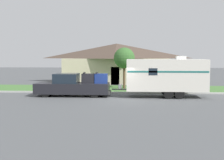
% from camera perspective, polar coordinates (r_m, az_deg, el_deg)
% --- Properties ---
extents(ground_plane, '(120.00, 120.00, 0.00)m').
position_cam_1_polar(ground_plane, '(24.81, 1.27, -3.52)').
color(ground_plane, '#515456').
extents(curb_strip, '(80.00, 0.30, 0.14)m').
position_cam_1_polar(curb_strip, '(28.52, 1.58, -2.31)').
color(curb_strip, '#ADADA8').
rests_on(curb_strip, ground_plane).
extents(lawn_strip, '(80.00, 7.00, 0.03)m').
position_cam_1_polar(lawn_strip, '(32.15, 1.81, -1.62)').
color(lawn_strip, '#477538').
rests_on(lawn_strip, ground_plane).
extents(house_across_street, '(13.69, 7.57, 4.93)m').
position_cam_1_polar(house_across_street, '(39.84, 0.84, 3.26)').
color(house_across_street, beige).
rests_on(house_across_street, ground_plane).
extents(pickup_truck, '(6.36, 2.01, 2.04)m').
position_cam_1_polar(pickup_truck, '(26.68, -7.09, -1.03)').
color(pickup_truck, black).
rests_on(pickup_truck, ground_plane).
extents(travel_trailer, '(7.82, 2.51, 3.42)m').
position_cam_1_polar(travel_trailer, '(26.29, 9.90, 0.90)').
color(travel_trailer, black).
rests_on(travel_trailer, ground_plane).
extents(mailbox, '(0.48, 0.20, 1.23)m').
position_cam_1_polar(mailbox, '(30.40, -10.14, -0.28)').
color(mailbox, brown).
rests_on(mailbox, ground_plane).
extents(tree_in_yard, '(2.17, 2.17, 4.28)m').
position_cam_1_polar(tree_in_yard, '(32.37, 2.25, 4.01)').
color(tree_in_yard, brown).
rests_on(tree_in_yard, ground_plane).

